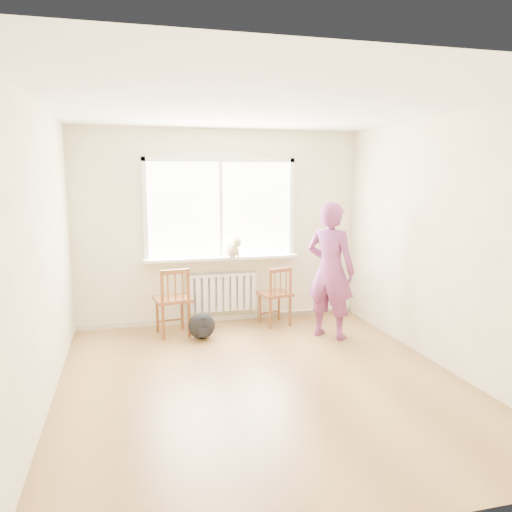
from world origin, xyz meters
TOP-DOWN VIEW (x-y plane):
  - floor at (0.00, 0.00)m, footprint 4.50×4.50m
  - ceiling at (0.00, 0.00)m, footprint 4.50×4.50m
  - back_wall at (0.00, 2.25)m, footprint 4.00×0.01m
  - window at (0.00, 2.22)m, footprint 2.12×0.05m
  - windowsill at (0.00, 2.14)m, footprint 2.15×0.22m
  - radiator at (0.00, 2.16)m, footprint 1.00×0.12m
  - heating_pipe at (1.25, 2.19)m, footprint 1.40×0.04m
  - baseboard at (0.00, 2.23)m, footprint 4.00×0.03m
  - chair_left at (-0.73, 1.70)m, footprint 0.51×0.49m
  - chair_right at (0.70, 1.82)m, footprint 0.48×0.47m
  - person at (1.21, 1.17)m, footprint 0.74×0.75m
  - cat at (0.13, 2.05)m, footprint 0.27×0.44m
  - backpack at (-0.40, 1.50)m, footprint 0.40×0.34m

SIDE VIEW (x-z plane):
  - floor at x=0.00m, z-range 0.00..0.00m
  - baseboard at x=0.00m, z-range 0.00..0.08m
  - heating_pipe at x=1.25m, z-range 0.06..0.10m
  - backpack at x=-0.40m, z-range 0.00..0.34m
  - chair_right at x=0.70m, z-range 0.00..0.83m
  - radiator at x=0.00m, z-range 0.16..0.71m
  - chair_left at x=-0.73m, z-range 0.00..0.90m
  - person at x=1.21m, z-range 0.00..1.74m
  - windowsill at x=0.00m, z-range 0.91..0.95m
  - cat at x=0.13m, z-range 0.92..1.22m
  - back_wall at x=0.00m, z-range 0.00..2.70m
  - window at x=0.00m, z-range 0.95..2.37m
  - ceiling at x=0.00m, z-range 2.70..2.70m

